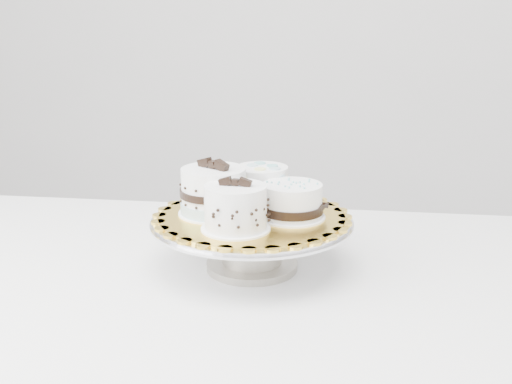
% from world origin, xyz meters
% --- Properties ---
extents(table, '(1.30, 0.94, 0.75)m').
position_xyz_m(table, '(-0.07, 0.25, 0.67)').
color(table, white).
rests_on(table, floor).
extents(cake_stand, '(0.33, 0.33, 0.09)m').
position_xyz_m(cake_stand, '(-0.03, 0.31, 0.81)').
color(cake_stand, gray).
rests_on(cake_stand, table).
extents(cake_board, '(0.40, 0.40, 0.00)m').
position_xyz_m(cake_board, '(-0.03, 0.31, 0.84)').
color(cake_board, gold).
rests_on(cake_board, cake_stand).
extents(cake_swirl, '(0.11, 0.11, 0.08)m').
position_xyz_m(cake_swirl, '(-0.03, 0.24, 0.88)').
color(cake_swirl, white).
rests_on(cake_swirl, cake_board).
extents(cake_banded, '(0.14, 0.14, 0.10)m').
position_xyz_m(cake_banded, '(-0.09, 0.30, 0.88)').
color(cake_banded, white).
rests_on(cake_banded, cake_board).
extents(cake_dots, '(0.11, 0.11, 0.07)m').
position_xyz_m(cake_dots, '(-0.03, 0.38, 0.88)').
color(cake_dots, white).
rests_on(cake_dots, cake_board).
extents(cake_ribbon, '(0.12, 0.12, 0.06)m').
position_xyz_m(cake_ribbon, '(0.04, 0.32, 0.87)').
color(cake_ribbon, white).
rests_on(cake_ribbon, cake_board).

